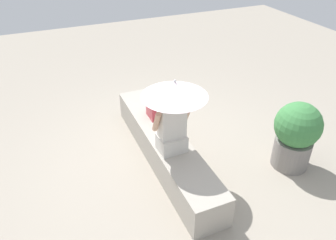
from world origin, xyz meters
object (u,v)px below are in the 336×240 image
(parasol, at_px, (175,89))
(planter_near, at_px, (296,134))
(person_seated, at_px, (172,125))
(handbag_black, at_px, (154,109))

(parasol, relative_size, planter_near, 1.03)
(person_seated, height_order, handbag_black, person_seated)
(person_seated, bearing_deg, handbag_black, 175.11)
(planter_near, bearing_deg, person_seated, -105.31)
(parasol, distance_m, planter_near, 1.84)
(handbag_black, distance_m, planter_near, 2.01)
(planter_near, bearing_deg, handbag_black, -129.23)
(parasol, height_order, planter_near, parasol)
(person_seated, xyz_separation_m, handbag_black, (-0.83, 0.07, -0.25))
(person_seated, height_order, planter_near, person_seated)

